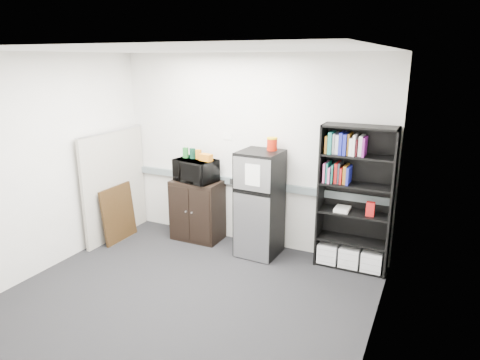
{
  "coord_description": "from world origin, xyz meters",
  "views": [
    {
      "loc": [
        2.4,
        -3.63,
        2.62
      ],
      "look_at": [
        0.25,
        0.9,
        1.19
      ],
      "focal_mm": 32.0,
      "sensor_mm": 36.0,
      "label": 1
    }
  ],
  "objects": [
    {
      "name": "snack_bag",
      "position": [
        -0.55,
        1.47,
        1.28
      ],
      "size": [
        0.2,
        0.14,
        0.1
      ],
      "primitive_type": "cube",
      "rotation": [
        0.0,
        0.0,
        -0.22
      ],
      "color": "orange",
      "rests_on": "microwave"
    },
    {
      "name": "snack_box_b",
      "position": [
        -0.8,
        1.52,
        1.3
      ],
      "size": [
        0.08,
        0.07,
        0.15
      ],
      "primitive_type": "cube",
      "rotation": [
        0.0,
        0.0,
        -0.27
      ],
      "color": "#0C3422",
      "rests_on": "microwave"
    },
    {
      "name": "cabinet",
      "position": [
        -0.74,
        1.5,
        0.45
      ],
      "size": [
        0.72,
        0.48,
        0.9
      ],
      "color": "black",
      "rests_on": "floor"
    },
    {
      "name": "floor",
      "position": [
        0.0,
        0.0,
        0.0
      ],
      "size": [
        4.0,
        4.0,
        0.0
      ],
      "primitive_type": "plane",
      "color": "black",
      "rests_on": "ground"
    },
    {
      "name": "electrical_raceway",
      "position": [
        0.0,
        1.72,
        0.9
      ],
      "size": [
        3.92,
        0.05,
        0.1
      ],
      "primitive_type": "cube",
      "color": "slate",
      "rests_on": "wall_back"
    },
    {
      "name": "microwave",
      "position": [
        -0.74,
        1.48,
        1.06
      ],
      "size": [
        0.65,
        0.49,
        0.32
      ],
      "primitive_type": "imported",
      "rotation": [
        0.0,
        0.0,
        -0.18
      ],
      "color": "black",
      "rests_on": "cabinet"
    },
    {
      "name": "bookshelf",
      "position": [
        1.53,
        1.57,
        0.91
      ],
      "size": [
        0.9,
        0.34,
        1.85
      ],
      "color": "black",
      "rests_on": "floor"
    },
    {
      "name": "coffee_can",
      "position": [
        0.41,
        1.55,
        1.55
      ],
      "size": [
        0.14,
        0.14,
        0.19
      ],
      "color": "#B21A08",
      "rests_on": "refrigerator"
    },
    {
      "name": "framed_poster",
      "position": [
        -1.77,
        0.96,
        0.41
      ],
      "size": [
        0.12,
        0.64,
        0.82
      ],
      "rotation": [
        0.0,
        -0.1,
        0.0
      ],
      "color": "black",
      "rests_on": "floor"
    },
    {
      "name": "wall_back",
      "position": [
        0.0,
        1.75,
        1.35
      ],
      "size": [
        4.0,
        0.02,
        2.7
      ],
      "primitive_type": "cube",
      "color": "silver",
      "rests_on": "floor"
    },
    {
      "name": "wall_right",
      "position": [
        2.0,
        0.0,
        1.35
      ],
      "size": [
        0.02,
        3.5,
        2.7
      ],
      "primitive_type": "cube",
      "color": "silver",
      "rests_on": "floor"
    },
    {
      "name": "snack_box_a",
      "position": [
        -0.92,
        1.52,
        1.3
      ],
      "size": [
        0.08,
        0.06,
        0.15
      ],
      "primitive_type": "cube",
      "rotation": [
        0.0,
        0.0,
        0.14
      ],
      "color": "#1B6022",
      "rests_on": "microwave"
    },
    {
      "name": "ceiling",
      "position": [
        0.0,
        0.0,
        2.7
      ],
      "size": [
        4.0,
        3.5,
        0.02
      ],
      "primitive_type": "cube",
      "color": "white",
      "rests_on": "wall_back"
    },
    {
      "name": "refrigerator",
      "position": [
        0.29,
        1.42,
        0.72
      ],
      "size": [
        0.57,
        0.6,
        1.45
      ],
      "rotation": [
        0.0,
        0.0,
        -0.05
      ],
      "color": "black",
      "rests_on": "floor"
    },
    {
      "name": "snack_box_c",
      "position": [
        -0.7,
        1.52,
        1.3
      ],
      "size": [
        0.08,
        0.06,
        0.14
      ],
      "primitive_type": "cube",
      "rotation": [
        0.0,
        0.0,
        -0.16
      ],
      "color": "orange",
      "rests_on": "microwave"
    },
    {
      "name": "wall_left",
      "position": [
        -2.0,
        0.0,
        1.35
      ],
      "size": [
        0.02,
        3.5,
        2.7
      ],
      "primitive_type": "cube",
      "color": "silver",
      "rests_on": "floor"
    },
    {
      "name": "cubicle_partition",
      "position": [
        -1.9,
        1.08,
        0.81
      ],
      "size": [
        0.06,
        1.3,
        1.62
      ],
      "color": "#A9A596",
      "rests_on": "floor"
    },
    {
      "name": "wall_note",
      "position": [
        -0.35,
        1.74,
        1.55
      ],
      "size": [
        0.14,
        0.0,
        0.1
      ],
      "primitive_type": "cube",
      "color": "white",
      "rests_on": "wall_back"
    }
  ]
}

